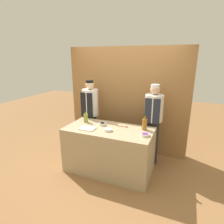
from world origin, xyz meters
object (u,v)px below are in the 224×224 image
bottle_oil (86,118)px  chef_right (153,122)px  wooden_spoon (123,126)px  chef_left (91,114)px  sauce_bowl_green (108,130)px  sauce_bowl_brown (103,124)px  sauce_bowl_purple (145,135)px  cutting_board (87,129)px  bottle_amber (145,124)px

bottle_oil → chef_right: chef_right is taller
wooden_spoon → chef_right: chef_right is taller
chef_right → chef_left: bearing=-180.0°
sauce_bowl_green → sauce_bowl_brown: size_ratio=1.10×
sauce_bowl_green → chef_right: bearing=46.9°
sauce_bowl_purple → bottle_oil: (-1.29, 0.24, 0.07)m
cutting_board → chef_left: chef_left is taller
cutting_board → wooden_spoon: 0.69m
sauce_bowl_brown → wooden_spoon: (0.41, 0.08, -0.02)m
bottle_oil → wooden_spoon: bearing=2.4°
sauce_bowl_green → chef_left: chef_left is taller
bottle_amber → sauce_bowl_brown: bearing=-174.2°
cutting_board → chef_left: size_ratio=0.17×
sauce_bowl_green → sauce_bowl_purple: size_ratio=0.97×
sauce_bowl_purple → chef_right: bearing=89.5°
bottle_amber → wooden_spoon: size_ratio=1.18×
sauce_bowl_green → cutting_board: (-0.40, -0.06, -0.01)m
sauce_bowl_brown → chef_right: (0.90, 0.49, -0.01)m
sauce_bowl_brown → wooden_spoon: sauce_bowl_brown is taller
bottle_amber → sauce_bowl_purple: bearing=-74.5°
chef_left → sauce_bowl_green: bearing=-43.8°
chef_right → sauce_bowl_purple: bearing=-90.5°
bottle_oil → bottle_amber: (1.21, 0.04, 0.02)m
sauce_bowl_green → chef_left: 1.05m
bottle_amber → sauce_bowl_green: bearing=-152.3°
sauce_bowl_green → bottle_amber: bottle_amber is taller
bottle_oil → chef_left: bearing=106.5°
wooden_spoon → chef_right: 0.64m
cutting_board → chef_right: 1.33m
wooden_spoon → sauce_bowl_purple: bearing=-29.2°
chef_left → chef_right: 1.43m
sauce_bowl_green → sauce_bowl_purple: (0.67, 0.04, -0.00)m
cutting_board → bottle_oil: (-0.22, 0.33, 0.08)m
wooden_spoon → chef_left: chef_left is taller
sauce_bowl_brown → chef_left: chef_left is taller
cutting_board → wooden_spoon: wooden_spoon is taller
bottle_oil → chef_left: (-0.13, 0.45, -0.06)m
cutting_board → wooden_spoon: size_ratio=1.20×
sauce_bowl_green → chef_right: (0.68, 0.72, -0.00)m
sauce_bowl_green → bottle_oil: size_ratio=0.62×
cutting_board → bottle_amber: (0.99, 0.37, 0.10)m
sauce_bowl_brown → sauce_bowl_purple: sauce_bowl_brown is taller
bottle_oil → bottle_amber: bottle_amber is taller
cutting_board → sauce_bowl_brown: bearing=58.0°
sauce_bowl_green → sauce_bowl_purple: bearing=3.1°
sauce_bowl_green → bottle_amber: size_ratio=0.50×
chef_right → cutting_board: bearing=-144.0°
chef_left → chef_right: size_ratio=1.01×
cutting_board → bottle_amber: size_ratio=1.02×
sauce_bowl_green → chef_right: chef_right is taller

